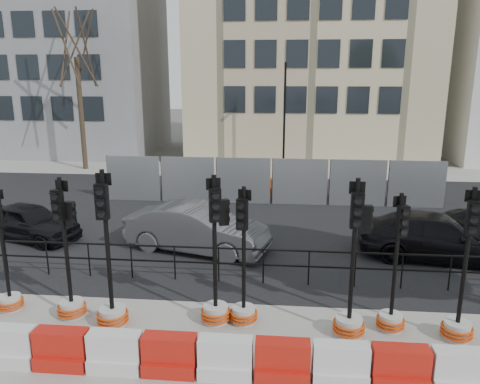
# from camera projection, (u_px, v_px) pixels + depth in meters

# --- Properties ---
(ground) EXTENTS (120.00, 120.00, 0.00)m
(ground) POSITION_uv_depth(u_px,v_px,m) (261.00, 305.00, 11.40)
(ground) COLOR #51514C
(ground) RESTS_ON ground
(sidewalk_near) EXTENTS (40.00, 6.00, 0.02)m
(sidewalk_near) POSITION_uv_depth(u_px,v_px,m) (253.00, 384.00, 8.51)
(sidewalk_near) COLOR gray
(sidewalk_near) RESTS_ON ground
(road) EXTENTS (40.00, 14.00, 0.03)m
(road) POSITION_uv_depth(u_px,v_px,m) (270.00, 218.00, 18.15)
(road) COLOR black
(road) RESTS_ON ground
(sidewalk_far) EXTENTS (40.00, 4.00, 0.02)m
(sidewalk_far) POSITION_uv_depth(u_px,v_px,m) (274.00, 171.00, 26.83)
(sidewalk_far) COLOR gray
(sidewalk_far) RESTS_ON ground
(building_grey) EXTENTS (11.00, 9.06, 14.00)m
(building_grey) POSITION_uv_depth(u_px,v_px,m) (74.00, 49.00, 32.08)
(building_grey) COLOR gray
(building_grey) RESTS_ON ground
(building_cream) EXTENTS (15.00, 10.06, 18.00)m
(building_cream) POSITION_uv_depth(u_px,v_px,m) (310.00, 16.00, 30.16)
(building_cream) COLOR beige
(building_cream) RESTS_ON ground
(kerb_railing) EXTENTS (18.00, 0.04, 1.00)m
(kerb_railing) POSITION_uv_depth(u_px,v_px,m) (263.00, 260.00, 12.39)
(kerb_railing) COLOR black
(kerb_railing) RESTS_ON ground
(heras_fencing) EXTENTS (14.33, 1.72, 2.00)m
(heras_fencing) POSITION_uv_depth(u_px,v_px,m) (261.00, 184.00, 20.63)
(heras_fencing) COLOR #96999E
(heras_fencing) RESTS_ON ground
(lamp_post_far) EXTENTS (0.12, 0.56, 6.00)m
(lamp_post_far) POSITION_uv_depth(u_px,v_px,m) (284.00, 116.00, 24.99)
(lamp_post_far) COLOR black
(lamp_post_far) RESTS_ON ground
(tree_bare_far) EXTENTS (2.00, 2.00, 9.00)m
(tree_bare_far) POSITION_uv_depth(u_px,v_px,m) (76.00, 50.00, 25.65)
(tree_bare_far) COLOR #473828
(tree_bare_far) RESTS_ON ground
(barrier_row) EXTENTS (12.55, 0.50, 0.80)m
(barrier_row) POSITION_uv_depth(u_px,v_px,m) (254.00, 361.00, 8.61)
(barrier_row) COLOR red
(barrier_row) RESTS_ON ground
(traffic_signal_a) EXTENTS (0.60, 0.60, 3.04)m
(traffic_signal_a) POSITION_uv_depth(u_px,v_px,m) (8.00, 286.00, 11.02)
(traffic_signal_a) COLOR silver
(traffic_signal_a) RESTS_ON ground
(traffic_signal_b) EXTENTS (0.66, 0.66, 3.33)m
(traffic_signal_b) POSITION_uv_depth(u_px,v_px,m) (70.00, 286.00, 10.66)
(traffic_signal_b) COLOR silver
(traffic_signal_b) RESTS_ON ground
(traffic_signal_c) EXTENTS (0.71, 0.71, 3.58)m
(traffic_signal_c) POSITION_uv_depth(u_px,v_px,m) (111.00, 296.00, 10.30)
(traffic_signal_c) COLOR silver
(traffic_signal_c) RESTS_ON ground
(traffic_signal_d) EXTENTS (0.68, 0.68, 3.44)m
(traffic_signal_d) POSITION_uv_depth(u_px,v_px,m) (216.00, 289.00, 10.43)
(traffic_signal_d) COLOR silver
(traffic_signal_d) RESTS_ON ground
(traffic_signal_e) EXTENTS (0.63, 0.63, 3.19)m
(traffic_signal_e) POSITION_uv_depth(u_px,v_px,m) (243.00, 296.00, 10.45)
(traffic_signal_e) COLOR silver
(traffic_signal_e) RESTS_ON ground
(traffic_signal_f) EXTENTS (0.69, 0.69, 3.49)m
(traffic_signal_f) POSITION_uv_depth(u_px,v_px,m) (351.00, 301.00, 9.89)
(traffic_signal_f) COLOR silver
(traffic_signal_f) RESTS_ON ground
(traffic_signal_g) EXTENTS (0.62, 0.62, 3.12)m
(traffic_signal_g) POSITION_uv_depth(u_px,v_px,m) (392.00, 303.00, 10.16)
(traffic_signal_g) COLOR silver
(traffic_signal_g) RESTS_ON ground
(traffic_signal_h) EXTENTS (0.66, 0.66, 3.35)m
(traffic_signal_h) POSITION_uv_depth(u_px,v_px,m) (459.00, 310.00, 9.79)
(traffic_signal_h) COLOR silver
(traffic_signal_h) RESTS_ON ground
(car_a) EXTENTS (3.67, 4.55, 1.25)m
(car_a) POSITION_uv_depth(u_px,v_px,m) (29.00, 222.00, 15.74)
(car_a) COLOR black
(car_a) RESTS_ON ground
(car_b) EXTENTS (3.90, 5.34, 1.49)m
(car_b) POSITION_uv_depth(u_px,v_px,m) (197.00, 228.00, 14.70)
(car_b) COLOR #4C4C51
(car_b) RESTS_ON ground
(car_c) EXTENTS (3.24, 5.26, 1.37)m
(car_c) POSITION_uv_depth(u_px,v_px,m) (438.00, 237.00, 14.10)
(car_c) COLOR black
(car_c) RESTS_ON ground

